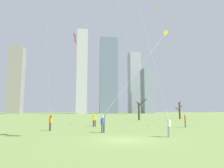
% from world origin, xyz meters
% --- Properties ---
extents(ground_plane, '(400.00, 400.00, 0.00)m').
position_xyz_m(ground_plane, '(0.00, 0.00, 0.00)').
color(ground_plane, olive).
extents(kite_flyer_foreground_left_green, '(4.48, 2.78, 12.69)m').
position_xyz_m(kite_flyer_foreground_left_green, '(3.22, 0.48, 3.11)').
color(kite_flyer_foreground_left_green, gray).
rests_on(kite_flyer_foreground_left_green, ground).
extents(kite_flyer_midfield_center_yellow, '(11.75, 9.88, 14.91)m').
position_xyz_m(kite_flyer_midfield_center_yellow, '(0.38, 6.26, 2.67)').
color(kite_flyer_midfield_center_yellow, '#33384C').
rests_on(kite_flyer_midfield_center_yellow, ground).
extents(kite_flyer_midfield_left_pink, '(2.90, 7.24, 8.71)m').
position_xyz_m(kite_flyer_midfield_left_pink, '(-5.94, 6.71, 2.16)').
color(kite_flyer_midfield_left_pink, '#726656').
rests_on(kite_flyer_midfield_left_pink, ground).
extents(bystander_watching_nearby, '(0.29, 0.49, 1.62)m').
position_xyz_m(bystander_watching_nearby, '(10.00, 9.59, 0.90)').
color(bystander_watching_nearby, '#726656').
rests_on(bystander_watching_nearby, ground).
extents(bystander_far_off_by_trees, '(0.51, 0.23, 1.62)m').
position_xyz_m(bystander_far_off_by_trees, '(-1.37, 12.50, 0.90)').
color(bystander_far_off_by_trees, black).
rests_on(bystander_far_off_by_trees, ground).
extents(distant_kite_drifting_right_teal, '(2.14, 2.52, 26.08)m').
position_xyz_m(distant_kite_drifting_right_teal, '(-10.20, 24.82, 23.67)').
color(distant_kite_drifting_right_teal, teal).
rests_on(distant_kite_drifting_right_teal, ground).
extents(distant_kite_high_overhead_orange, '(3.25, 3.07, 27.26)m').
position_xyz_m(distant_kite_high_overhead_orange, '(14.17, 28.74, 21.93)').
color(distant_kite_high_overhead_orange, orange).
rests_on(distant_kite_high_overhead_orange, ground).
extents(bare_tree_far_right_edge, '(2.67, 1.95, 4.68)m').
position_xyz_m(bare_tree_far_right_edge, '(9.77, 29.31, 2.33)').
color(bare_tree_far_right_edge, '#423326').
rests_on(bare_tree_far_right_edge, ground).
extents(bare_tree_center, '(2.72, 1.85, 4.89)m').
position_xyz_m(bare_tree_center, '(21.38, 33.49, 2.31)').
color(bare_tree_center, '#423326').
rests_on(bare_tree_center, ground).
extents(skyline_mid_tower_left, '(11.99, 5.10, 51.74)m').
position_xyz_m(skyline_mid_tower_left, '(15.53, 121.52, 25.87)').
color(skyline_mid_tower_left, slate).
rests_on(skyline_mid_tower_left, ground).
extents(skyline_short_annex, '(7.02, 9.62, 31.27)m').
position_xyz_m(skyline_short_annex, '(43.58, 124.58, 15.63)').
color(skyline_short_annex, gray).
rests_on(skyline_short_annex, ground).
extents(skyline_mid_tower_right, '(8.36, 9.80, 47.23)m').
position_xyz_m(skyline_mid_tower_right, '(38.57, 141.19, 23.61)').
color(skyline_mid_tower_right, '#9EA3AD').
rests_on(skyline_mid_tower_right, ground).
extents(skyline_slender_spire, '(8.95, 8.96, 44.56)m').
position_xyz_m(skyline_slender_spire, '(-45.97, 129.86, 22.28)').
color(skyline_slender_spire, gray).
rests_on(skyline_slender_spire, ground).
extents(skyline_wide_slab, '(7.21, 10.92, 57.59)m').
position_xyz_m(skyline_wide_slab, '(-2.41, 127.15, 28.79)').
color(skyline_wide_slab, '#B2B2B7').
rests_on(skyline_wide_slab, ground).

